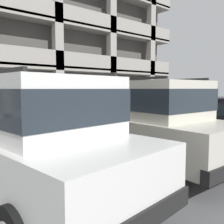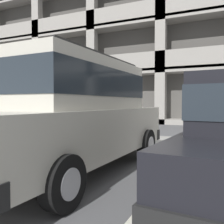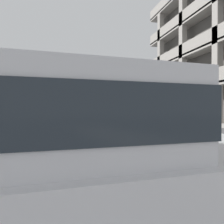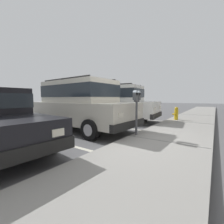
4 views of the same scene
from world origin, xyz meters
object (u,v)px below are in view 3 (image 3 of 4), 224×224
(dark_hatchback, at_px, (71,129))
(fire_hydrant, at_px, (116,123))
(silver_suv, at_px, (71,114))
(parking_meter_near, at_px, (137,112))
(red_sedan, at_px, (65,113))
(blue_coupe, at_px, (74,161))

(dark_hatchback, distance_m, fire_hydrant, 7.94)
(silver_suv, relative_size, dark_hatchback, 1.05)
(dark_hatchback, relative_size, parking_meter_near, 3.25)
(silver_suv, bearing_deg, fire_hydrant, 149.05)
(fire_hydrant, bearing_deg, silver_suv, -32.79)
(red_sedan, relative_size, dark_hatchback, 1.08)
(dark_hatchback, bearing_deg, fire_hydrant, 162.19)
(red_sedan, distance_m, parking_meter_near, 3.91)
(red_sedan, xyz_separation_m, fire_hydrant, (-1.51, 2.99, -0.62))
(dark_hatchback, bearing_deg, blue_coupe, 1.76)
(dark_hatchback, height_order, blue_coupe, same)
(blue_coupe, relative_size, fire_hydrant, 6.57)
(silver_suv, height_order, dark_hatchback, silver_suv)
(parking_meter_near, bearing_deg, blue_coupe, -24.42)
(red_sedan, relative_size, parking_meter_near, 3.50)
(silver_suv, height_order, parking_meter_near, silver_suv)
(dark_hatchback, bearing_deg, red_sedan, -175.67)
(dark_hatchback, bearing_deg, silver_suv, -178.63)
(silver_suv, xyz_separation_m, blue_coupe, (6.16, -0.28, -0.27))
(blue_coupe, xyz_separation_m, fire_hydrant, (-10.55, 3.11, -0.36))
(blue_coupe, distance_m, parking_meter_near, 6.81)
(red_sedan, xyz_separation_m, blue_coupe, (9.04, -0.12, -0.27))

